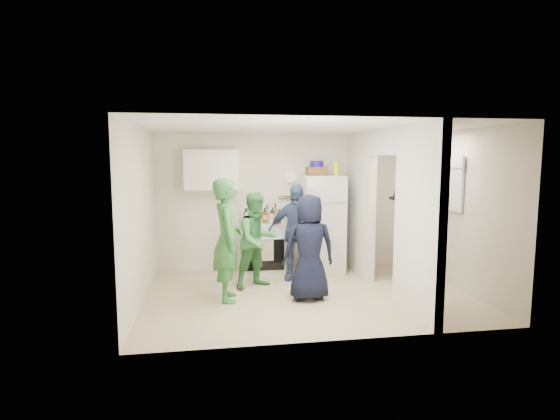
% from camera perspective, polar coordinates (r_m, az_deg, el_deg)
% --- Properties ---
extents(floor, '(4.80, 4.80, 0.00)m').
position_cam_1_polar(floor, '(6.75, 3.58, -10.94)').
color(floor, '#CAB58E').
rests_on(floor, ground).
extents(wall_back, '(4.80, 0.00, 4.80)m').
position_cam_1_polar(wall_back, '(8.14, 1.03, 1.11)').
color(wall_back, silver).
rests_on(wall_back, floor).
extents(wall_front, '(4.80, 0.00, 4.80)m').
position_cam_1_polar(wall_front, '(4.85, 8.09, -2.81)').
color(wall_front, silver).
rests_on(wall_front, floor).
extents(wall_left, '(0.00, 3.40, 3.40)m').
position_cam_1_polar(wall_left, '(6.40, -17.80, -0.76)').
color(wall_left, silver).
rests_on(wall_left, floor).
extents(wall_right, '(0.00, 3.40, 3.40)m').
position_cam_1_polar(wall_right, '(7.39, 22.14, 0.04)').
color(wall_right, silver).
rests_on(wall_right, floor).
extents(ceiling, '(4.80, 4.80, 0.00)m').
position_cam_1_polar(ceiling, '(6.45, 3.75, 10.74)').
color(ceiling, white).
rests_on(ceiling, wall_back).
extents(partition_pier_back, '(0.12, 1.20, 2.50)m').
position_cam_1_polar(partition_pier_back, '(7.87, 10.45, 0.80)').
color(partition_pier_back, silver).
rests_on(partition_pier_back, floor).
extents(partition_pier_front, '(0.12, 1.20, 2.50)m').
position_cam_1_polar(partition_pier_front, '(5.85, 17.64, -1.43)').
color(partition_pier_front, silver).
rests_on(partition_pier_front, floor).
extents(partition_header, '(0.12, 1.00, 0.40)m').
position_cam_1_polar(partition_header, '(6.80, 13.76, 8.67)').
color(partition_header, silver).
rests_on(partition_header, partition_pier_back).
extents(stove, '(0.76, 0.64, 0.91)m').
position_cam_1_polar(stove, '(7.86, -2.25, -4.96)').
color(stove, white).
rests_on(stove, floor).
extents(upper_cabinet, '(0.95, 0.34, 0.70)m').
position_cam_1_polar(upper_cabinet, '(7.79, -8.95, 5.20)').
color(upper_cabinet, silver).
rests_on(upper_cabinet, wall_back).
extents(fridge, '(0.72, 0.70, 1.75)m').
position_cam_1_polar(fridge, '(7.96, 5.51, -1.78)').
color(fridge, silver).
rests_on(fridge, floor).
extents(wicker_basket, '(0.35, 0.25, 0.15)m').
position_cam_1_polar(wicker_basket, '(7.89, 4.79, 5.08)').
color(wicker_basket, brown).
rests_on(wicker_basket, fridge).
extents(blue_bowl, '(0.24, 0.24, 0.11)m').
position_cam_1_polar(blue_bowl, '(7.89, 4.80, 6.02)').
color(blue_bowl, navy).
rests_on(blue_bowl, wicker_basket).
extents(yellow_cup_stack_top, '(0.09, 0.09, 0.25)m').
position_cam_1_polar(yellow_cup_stack_top, '(7.83, 7.34, 5.40)').
color(yellow_cup_stack_top, yellow).
rests_on(yellow_cup_stack_top, fridge).
extents(wall_clock, '(0.22, 0.02, 0.22)m').
position_cam_1_polar(wall_clock, '(8.09, 1.41, 4.28)').
color(wall_clock, white).
rests_on(wall_clock, wall_back).
extents(spice_shelf, '(0.35, 0.08, 0.03)m').
position_cam_1_polar(spice_shelf, '(8.08, 1.09, 1.78)').
color(spice_shelf, olive).
rests_on(spice_shelf, wall_back).
extents(nook_window, '(0.03, 0.70, 0.80)m').
position_cam_1_polar(nook_window, '(7.52, 21.36, 3.24)').
color(nook_window, black).
rests_on(nook_window, wall_right).
extents(nook_window_frame, '(0.04, 0.76, 0.86)m').
position_cam_1_polar(nook_window_frame, '(7.51, 21.26, 3.24)').
color(nook_window_frame, white).
rests_on(nook_window_frame, wall_right).
extents(nook_valance, '(0.04, 0.82, 0.18)m').
position_cam_1_polar(nook_valance, '(7.49, 21.21, 5.92)').
color(nook_valance, white).
rests_on(nook_valance, wall_right).
extents(yellow_cup_stack_stove, '(0.09, 0.09, 0.25)m').
position_cam_1_polar(yellow_cup_stack_stove, '(7.53, -2.97, -0.99)').
color(yellow_cup_stack_stove, yellow).
rests_on(yellow_cup_stack_stove, stove).
extents(red_cup, '(0.09, 0.09, 0.12)m').
position_cam_1_polar(red_cup, '(7.60, -0.44, -1.41)').
color(red_cup, red).
rests_on(red_cup, stove).
extents(person_green_left, '(0.43, 0.65, 1.78)m').
position_cam_1_polar(person_green_left, '(6.33, -6.89, -3.88)').
color(person_green_left, '#377E32').
rests_on(person_green_left, floor).
extents(person_green_center, '(0.92, 0.84, 1.52)m').
position_cam_1_polar(person_green_center, '(6.95, -2.96, -3.95)').
color(person_green_center, '#3D8B42').
rests_on(person_green_center, floor).
extents(person_denim, '(1.03, 0.73, 1.62)m').
position_cam_1_polar(person_denim, '(7.38, 2.07, -2.90)').
color(person_denim, navy).
rests_on(person_denim, floor).
extents(person_navy, '(0.76, 0.50, 1.54)m').
position_cam_1_polar(person_navy, '(6.33, 3.82, -4.90)').
color(person_navy, black).
rests_on(person_navy, floor).
extents(person_nook, '(1.00, 1.19, 1.59)m').
position_cam_1_polar(person_nook, '(7.65, 16.10, -2.94)').
color(person_nook, black).
rests_on(person_nook, floor).
extents(bottle_a, '(0.07, 0.07, 0.25)m').
position_cam_1_polar(bottle_a, '(7.84, -4.52, -0.69)').
color(bottle_a, brown).
rests_on(bottle_a, stove).
extents(bottle_b, '(0.08, 0.08, 0.25)m').
position_cam_1_polar(bottle_b, '(7.68, -3.49, -0.87)').
color(bottle_b, '#1A4E1A').
rests_on(bottle_b, stove).
extents(bottle_c, '(0.06, 0.06, 0.31)m').
position_cam_1_polar(bottle_c, '(7.90, -2.90, -0.42)').
color(bottle_c, silver).
rests_on(bottle_c, stove).
extents(bottle_d, '(0.08, 0.08, 0.27)m').
position_cam_1_polar(bottle_d, '(7.70, -1.94, -0.72)').
color(bottle_d, brown).
rests_on(bottle_d, stove).
extents(bottle_e, '(0.08, 0.08, 0.30)m').
position_cam_1_polar(bottle_e, '(7.96, -1.66, -0.40)').
color(bottle_e, '#A9B5BB').
rests_on(bottle_e, stove).
extents(bottle_f, '(0.08, 0.08, 0.27)m').
position_cam_1_polar(bottle_f, '(7.78, -1.01, -0.65)').
color(bottle_f, '#143818').
rests_on(bottle_f, stove).
extents(bottle_g, '(0.07, 0.07, 0.32)m').
position_cam_1_polar(bottle_g, '(7.94, -0.60, -0.32)').
color(bottle_g, olive).
rests_on(bottle_g, stove).
extents(bottle_h, '(0.07, 0.07, 0.28)m').
position_cam_1_polar(bottle_h, '(7.61, -4.35, -0.82)').
color(bottle_h, silver).
rests_on(bottle_h, stove).
extents(bottle_i, '(0.06, 0.06, 0.26)m').
position_cam_1_polar(bottle_i, '(7.88, -2.04, -0.62)').
color(bottle_i, '#562F0E').
rests_on(bottle_i, stove).
extents(bottle_j, '(0.07, 0.07, 0.25)m').
position_cam_1_polar(bottle_j, '(7.70, -0.09, -0.81)').
color(bottle_j, '#236733').
rests_on(bottle_j, stove).
extents(bottle_k, '(0.07, 0.07, 0.25)m').
position_cam_1_polar(bottle_k, '(7.78, -3.97, -0.77)').
color(bottle_k, brown).
rests_on(bottle_k, stove).
extents(bottle_l, '(0.07, 0.07, 0.24)m').
position_cam_1_polar(bottle_l, '(7.63, -1.11, -0.92)').
color(bottle_l, '#A3AAB3').
rests_on(bottle_l, stove).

